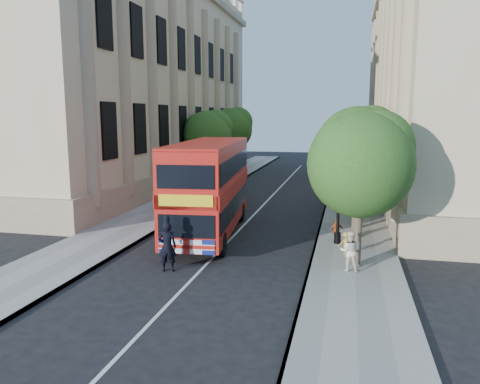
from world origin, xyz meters
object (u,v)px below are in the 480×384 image
Objects in this scene: woman_pedestrian at (350,251)px; box_van at (219,185)px; double_decker_bus at (210,185)px; police_constable at (167,247)px; lamp_post at (339,191)px.

box_van is at bearing -54.76° from woman_pedestrian.
box_van is (-1.70, 7.66, -1.17)m from double_decker_bus.
police_constable is at bearing -95.77° from double_decker_bus.
double_decker_bus is at bearing -104.93° from police_constable.
double_decker_bus is 2.07× the size of box_van.
lamp_post is 11.52m from box_van.
police_constable is at bearing -80.17° from box_van.
box_van reaches higher than police_constable.
police_constable reaches higher than woman_pedestrian.
double_decker_bus is 8.19m from woman_pedestrian.
lamp_post is 0.52× the size of double_decker_bus.
double_decker_bus is at bearing 174.20° from lamp_post.
lamp_post is 2.70× the size of police_constable.
police_constable is at bearing -141.10° from lamp_post.
lamp_post is 6.23m from double_decker_bus.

